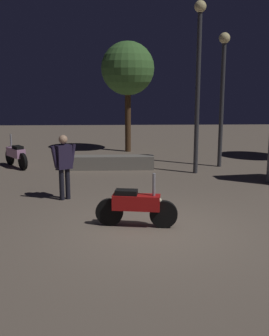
{
  "coord_description": "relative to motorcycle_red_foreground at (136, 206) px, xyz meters",
  "views": [
    {
      "loc": [
        -0.73,
        -7.74,
        2.89
      ],
      "look_at": [
        -0.41,
        1.25,
        1.0
      ],
      "focal_mm": 44.46,
      "sensor_mm": 36.0,
      "label": 1
    }
  ],
  "objects": [
    {
      "name": "ground_plane",
      "position": [
        0.41,
        -0.25,
        -0.44
      ],
      "size": [
        40.0,
        40.0,
        0.0
      ],
      "primitive_type": "plane",
      "color": "#756656"
    },
    {
      "name": "motorcycle_red_foreground",
      "position": [
        0.0,
        0.0,
        0.0
      ],
      "size": [
        1.66,
        0.44,
        1.11
      ],
      "rotation": [
        0.0,
        0.0,
        -0.16
      ],
      "color": "black",
      "rests_on": "ground_plane"
    },
    {
      "name": "motorcycle_pink_parked_left",
      "position": [
        -3.85,
        6.03,
        0.0
      ],
      "size": [
        1.06,
        1.4,
        1.11
      ],
      "rotation": [
        0.0,
        0.0,
        2.2
      ],
      "color": "black",
      "rests_on": "ground_plane"
    },
    {
      "name": "person_rider_beside",
      "position": [
        -1.69,
        2.03,
        0.52
      ],
      "size": [
        0.61,
        0.42,
        1.61
      ],
      "rotation": [
        0.0,
        0.0,
        5.27
      ],
      "color": "black",
      "rests_on": "ground_plane"
    },
    {
      "name": "streetlamp_near",
      "position": [
        2.09,
        4.91,
        2.86
      ],
      "size": [
        0.36,
        0.36,
        5.22
      ],
      "color": "#38383D",
      "rests_on": "ground_plane"
    },
    {
      "name": "streetlamp_far",
      "position": [
        3.1,
        5.92,
        2.42
      ],
      "size": [
        0.36,
        0.36,
        4.43
      ],
      "color": "#38383D",
      "rests_on": "ground_plane"
    },
    {
      "name": "tree_center_bg",
      "position": [
        0.03,
        9.16,
        2.91
      ],
      "size": [
        2.14,
        2.14,
        4.45
      ],
      "color": "#4C331E",
      "rests_on": "ground_plane"
    },
    {
      "name": "planter_wall_low",
      "position": [
        -0.68,
        5.6,
        -0.21
      ],
      "size": [
        2.97,
        0.5,
        0.45
      ],
      "color": "gray",
      "rests_on": "ground_plane"
    }
  ]
}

